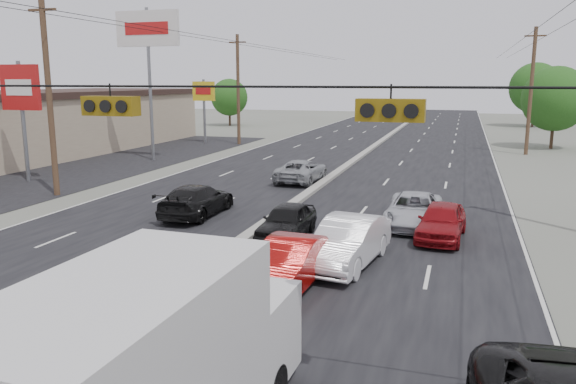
{
  "coord_description": "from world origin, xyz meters",
  "views": [
    {
      "loc": [
        7.6,
        -8.79,
        5.9
      ],
      "look_at": [
        2.05,
        8.93,
        2.2
      ],
      "focal_mm": 35.0,
      "sensor_mm": 36.0,
      "label": 1
    }
  ],
  "objects_px": {
    "utility_pole_left_c": "(238,89)",
    "queue_car_c": "(414,210)",
    "pole_sign_mid": "(21,94)",
    "utility_pole_right_c": "(531,91)",
    "queue_car_a": "(287,222)",
    "oncoming_far": "(301,171)",
    "pole_sign_far": "(204,96)",
    "tree_right_mid": "(555,99)",
    "red_sedan": "(289,264)",
    "box_truck": "(152,374)",
    "pole_sign_billboard": "(148,38)",
    "queue_car_b": "(348,242)",
    "tree_right_far": "(535,88)",
    "utility_pole_left_b": "(49,96)",
    "oncoming_near": "(197,200)",
    "queue_car_e": "(442,221)",
    "tree_left_far": "(229,97)"
  },
  "relations": [
    {
      "from": "utility_pole_left_b",
      "to": "utility_pole_right_c",
      "type": "height_order",
      "value": "same"
    },
    {
      "from": "utility_pole_left_b",
      "to": "tree_left_far",
      "type": "xyz_separation_m",
      "value": [
        -9.5,
        45.0,
        -1.39
      ]
    },
    {
      "from": "pole_sign_billboard",
      "to": "tree_right_mid",
      "type": "distance_m",
      "value": 34.35
    },
    {
      "from": "pole_sign_far",
      "to": "tree_left_far",
      "type": "bearing_deg",
      "value": 106.7
    },
    {
      "from": "box_truck",
      "to": "red_sedan",
      "type": "bearing_deg",
      "value": 94.93
    },
    {
      "from": "queue_car_c",
      "to": "queue_car_a",
      "type": "bearing_deg",
      "value": -143.52
    },
    {
      "from": "tree_right_far",
      "to": "box_truck",
      "type": "relative_size",
      "value": 1.22
    },
    {
      "from": "queue_car_e",
      "to": "oncoming_far",
      "type": "height_order",
      "value": "queue_car_e"
    },
    {
      "from": "queue_car_a",
      "to": "tree_right_mid",
      "type": "bearing_deg",
      "value": 69.68
    },
    {
      "from": "utility_pole_right_c",
      "to": "box_truck",
      "type": "height_order",
      "value": "utility_pole_right_c"
    },
    {
      "from": "queue_car_b",
      "to": "pole_sign_far",
      "type": "bearing_deg",
      "value": 130.59
    },
    {
      "from": "pole_sign_far",
      "to": "utility_pole_left_b",
      "type": "bearing_deg",
      "value": -82.03
    },
    {
      "from": "tree_right_far",
      "to": "queue_car_a",
      "type": "relative_size",
      "value": 2.13
    },
    {
      "from": "pole_sign_mid",
      "to": "queue_car_e",
      "type": "relative_size",
      "value": 1.74
    },
    {
      "from": "tree_right_far",
      "to": "red_sedan",
      "type": "height_order",
      "value": "tree_right_far"
    },
    {
      "from": "pole_sign_billboard",
      "to": "oncoming_far",
      "type": "height_order",
      "value": "pole_sign_billboard"
    },
    {
      "from": "tree_left_far",
      "to": "tree_right_mid",
      "type": "xyz_separation_m",
      "value": [
        37.0,
        -15.0,
        0.62
      ]
    },
    {
      "from": "utility_pole_left_b",
      "to": "queue_car_b",
      "type": "xyz_separation_m",
      "value": [
        16.73,
        -6.58,
        -4.34
      ]
    },
    {
      "from": "tree_right_far",
      "to": "box_truck",
      "type": "bearing_deg",
      "value": -99.81
    },
    {
      "from": "utility_pole_left_c",
      "to": "pole_sign_billboard",
      "type": "xyz_separation_m",
      "value": [
        -2.0,
        -12.0,
        3.76
      ]
    },
    {
      "from": "oncoming_near",
      "to": "pole_sign_far",
      "type": "bearing_deg",
      "value": -65.87
    },
    {
      "from": "box_truck",
      "to": "queue_car_b",
      "type": "xyz_separation_m",
      "value": [
        0.73,
        10.7,
        -0.96
      ]
    },
    {
      "from": "queue_car_a",
      "to": "queue_car_e",
      "type": "relative_size",
      "value": 0.95
    },
    {
      "from": "utility_pole_right_c",
      "to": "tree_right_mid",
      "type": "relative_size",
      "value": 1.4
    },
    {
      "from": "pole_sign_billboard",
      "to": "oncoming_far",
      "type": "distance_m",
      "value": 16.37
    },
    {
      "from": "utility_pole_left_b",
      "to": "oncoming_far",
      "type": "height_order",
      "value": "utility_pole_left_b"
    },
    {
      "from": "pole_sign_far",
      "to": "oncoming_near",
      "type": "relative_size",
      "value": 1.25
    },
    {
      "from": "utility_pole_right_c",
      "to": "queue_car_b",
      "type": "bearing_deg",
      "value": -104.68
    },
    {
      "from": "pole_sign_mid",
      "to": "tree_right_far",
      "type": "distance_m",
      "value": 61.59
    },
    {
      "from": "pole_sign_billboard",
      "to": "queue_car_a",
      "type": "xyz_separation_m",
      "value": [
        15.9,
        -17.14,
        -8.21
      ]
    },
    {
      "from": "pole_sign_mid",
      "to": "utility_pole_left_c",
      "type": "bearing_deg",
      "value": 78.44
    },
    {
      "from": "utility_pole_left_c",
      "to": "pole_sign_far",
      "type": "xyz_separation_m",
      "value": [
        -3.5,
        -0.0,
        -0.7
      ]
    },
    {
      "from": "pole_sign_far",
      "to": "queue_car_c",
      "type": "distance_m",
      "value": 33.99
    },
    {
      "from": "queue_car_a",
      "to": "utility_pole_right_c",
      "type": "bearing_deg",
      "value": 70.55
    },
    {
      "from": "utility_pole_right_c",
      "to": "queue_car_a",
      "type": "distance_m",
      "value": 31.5
    },
    {
      "from": "queue_car_e",
      "to": "tree_right_mid",
      "type": "bearing_deg",
      "value": 80.53
    },
    {
      "from": "pole_sign_far",
      "to": "oncoming_far",
      "type": "relative_size",
      "value": 1.27
    },
    {
      "from": "tree_right_mid",
      "to": "red_sedan",
      "type": "xyz_separation_m",
      "value": [
        -12.0,
        -39.05,
        -3.64
      ]
    },
    {
      "from": "utility_pole_right_c",
      "to": "tree_right_mid",
      "type": "bearing_deg",
      "value": 63.43
    },
    {
      "from": "utility_pole_left_b",
      "to": "oncoming_near",
      "type": "distance_m",
      "value": 10.22
    },
    {
      "from": "utility_pole_left_b",
      "to": "pole_sign_far",
      "type": "height_order",
      "value": "utility_pole_left_b"
    },
    {
      "from": "utility_pole_left_c",
      "to": "queue_car_c",
      "type": "bearing_deg",
      "value": -54.58
    },
    {
      "from": "utility_pole_right_c",
      "to": "oncoming_far",
      "type": "distance_m",
      "value": 22.71
    },
    {
      "from": "pole_sign_mid",
      "to": "box_truck",
      "type": "bearing_deg",
      "value": -44.7
    },
    {
      "from": "pole_sign_far",
      "to": "pole_sign_billboard",
      "type": "bearing_deg",
      "value": -82.87
    },
    {
      "from": "utility_pole_left_c",
      "to": "queue_car_c",
      "type": "relative_size",
      "value": 2.13
    },
    {
      "from": "oncoming_near",
      "to": "pole_sign_billboard",
      "type": "bearing_deg",
      "value": -54.35
    },
    {
      "from": "pole_sign_billboard",
      "to": "queue_car_b",
      "type": "xyz_separation_m",
      "value": [
        18.73,
        -19.58,
        -8.1
      ]
    },
    {
      "from": "tree_right_mid",
      "to": "queue_car_c",
      "type": "relative_size",
      "value": 1.52
    },
    {
      "from": "tree_right_mid",
      "to": "queue_car_b",
      "type": "relative_size",
      "value": 1.53
    }
  ]
}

